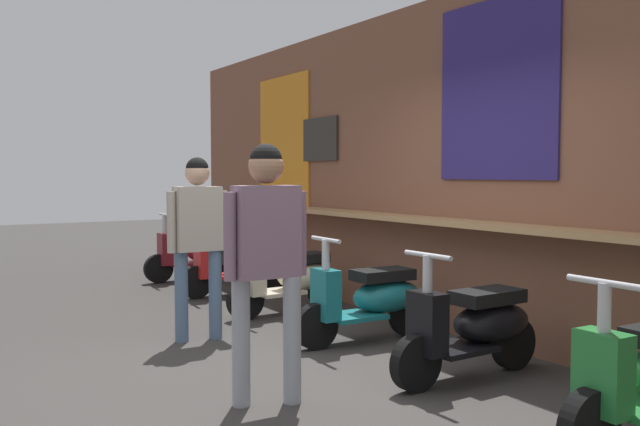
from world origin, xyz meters
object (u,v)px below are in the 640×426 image
Objects in this scene: scooter_maroon at (199,253)px; scooter_black at (476,326)px; scooter_teal at (372,299)px; scooter_cream at (293,278)px; scooter_red at (240,264)px; shopper_with_handbag at (199,229)px; shopper_browsing at (266,244)px.

scooter_maroon and scooter_black have the same top height.
scooter_teal is at bearing 93.10° from scooter_maroon.
scooter_black is (2.73, 0.00, 0.00)m from scooter_cream.
shopper_with_handbag is (1.91, -1.30, 0.63)m from scooter_red.
shopper_browsing is at bearing 76.03° from scooter_maroon.
scooter_cream is 2.97m from shopper_browsing.
scooter_red is 0.84× the size of shopper_with_handbag.
scooter_teal is (1.44, -0.00, 0.00)m from scooter_cream.
scooter_red and scooter_black have the same top height.
scooter_cream is 1.00× the size of scooter_black.
shopper_with_handbag is at bearing -31.35° from scooter_teal.
shopper_with_handbag is at bearing 59.37° from scooter_red.
shopper_browsing is at bearing 173.04° from shopper_with_handbag.
scooter_black is 0.82× the size of shopper_browsing.
scooter_cream and scooter_black have the same top height.
scooter_maroon is 0.84× the size of shopper_with_handbag.
shopper_browsing reaches higher than shopper_with_handbag.
scooter_red is at bearing -91.18° from scooter_black.
scooter_maroon is 5.46m from scooter_black.
shopper_with_handbag reaches higher than scooter_black.
scooter_red and scooter_teal have the same top height.
scooter_black is 0.84× the size of shopper_with_handbag.
scooter_black is (1.30, 0.00, 0.00)m from scooter_teal.
scooter_red is 1.34m from scooter_cream.
shopper_browsing reaches higher than scooter_maroon.
shopper_with_handbag is at bearing 22.03° from scooter_cream.
shopper_with_handbag is (0.57, -1.30, 0.63)m from scooter_cream.
shopper_with_handbag reaches higher than scooter_maroon.
shopper_browsing is (1.85, -0.28, 0.05)m from shopper_with_handbag.
scooter_maroon is at bearing -19.86° from shopper_with_handbag.
scooter_red is (1.39, -0.00, 0.00)m from scooter_maroon.
scooter_black is (5.46, 0.00, 0.00)m from scooter_maroon.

